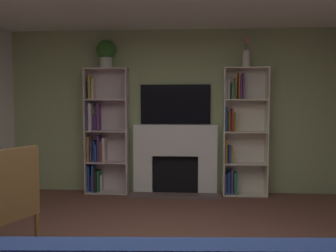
% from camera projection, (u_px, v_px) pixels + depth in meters
% --- Properties ---
extents(wall_back_accent, '(5.53, 0.06, 2.63)m').
position_uv_depth(wall_back_accent, '(176.00, 112.00, 5.97)').
color(wall_back_accent, '#9BAE76').
rests_on(wall_back_accent, ground_plane).
extents(fireplace, '(1.43, 0.49, 1.11)m').
position_uv_depth(fireplace, '(175.00, 158.00, 5.89)').
color(fireplace, white).
rests_on(fireplace, ground_plane).
extents(tv, '(1.12, 0.06, 0.63)m').
position_uv_depth(tv, '(176.00, 104.00, 5.90)').
color(tv, black).
rests_on(tv, fireplace).
extents(bookshelf_left, '(0.68, 0.29, 2.00)m').
position_uv_depth(bookshelf_left, '(102.00, 136.00, 5.94)').
color(bookshelf_left, beige).
rests_on(bookshelf_left, ground_plane).
extents(bookshelf_right, '(0.68, 0.29, 2.00)m').
position_uv_depth(bookshelf_right, '(239.00, 132.00, 5.79)').
color(bookshelf_right, silver).
rests_on(bookshelf_right, ground_plane).
extents(potted_plant, '(0.31, 0.31, 0.44)m').
position_uv_depth(potted_plant, '(106.00, 52.00, 5.80)').
color(potted_plant, beige).
rests_on(potted_plant, bookshelf_left).
extents(vase_with_flowers, '(0.12, 0.12, 0.46)m').
position_uv_depth(vase_with_flowers, '(246.00, 57.00, 5.66)').
color(vase_with_flowers, beige).
rests_on(vase_with_flowers, bookshelf_right).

